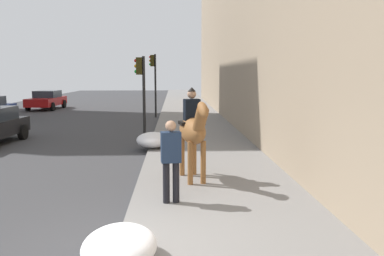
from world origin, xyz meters
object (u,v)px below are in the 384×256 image
at_px(mounted_horse_near, 193,129).
at_px(traffic_light_near_curb, 142,84).
at_px(pedestrian_greeting, 171,156).
at_px(traffic_light_far_curb, 154,75).
at_px(car_mid_lane, 47,100).

bearing_deg(mounted_horse_near, traffic_light_near_curb, -176.69).
height_order(pedestrian_greeting, traffic_light_near_curb, traffic_light_near_curb).
relative_size(mounted_horse_near, traffic_light_far_curb, 0.58).
height_order(car_mid_lane, traffic_light_far_curb, traffic_light_far_curb).
bearing_deg(traffic_light_far_curb, traffic_light_near_curb, 179.47).
xyz_separation_m(mounted_horse_near, pedestrian_greeting, (-1.72, 0.53, -0.30)).
relative_size(pedestrian_greeting, car_mid_lane, 0.37).
relative_size(car_mid_lane, traffic_light_far_curb, 1.16).
relative_size(mounted_horse_near, traffic_light_near_curb, 0.67).
bearing_deg(traffic_light_near_curb, car_mid_lane, 29.99).
height_order(mounted_horse_near, traffic_light_near_curb, traffic_light_near_curb).
bearing_deg(traffic_light_far_curb, mounted_horse_near, -173.68).
bearing_deg(pedestrian_greeting, traffic_light_near_curb, 1.94).
height_order(pedestrian_greeting, car_mid_lane, pedestrian_greeting).
relative_size(mounted_horse_near, pedestrian_greeting, 1.35).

